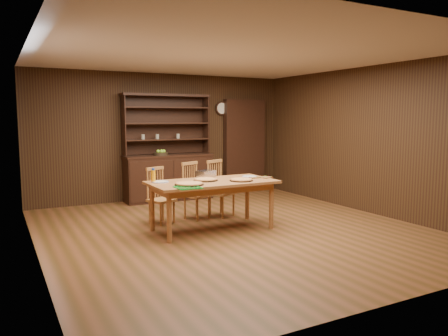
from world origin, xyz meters
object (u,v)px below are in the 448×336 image
china_hutch (168,171)px  dining_table (212,186)px  chair_left (159,194)px  chair_center (194,189)px  juice_bottle (153,176)px  chair_right (219,186)px

china_hutch → dining_table: (-0.27, -2.60, 0.07)m
chair_left → chair_center: size_ratio=0.95×
china_hutch → chair_center: (-0.21, -1.76, -0.09)m
chair_center → juice_bottle: juice_bottle is taller
chair_center → juice_bottle: size_ratio=4.53×
dining_table → chair_center: bearing=85.5°
china_hutch → chair_left: bearing=-115.1°
chair_right → juice_bottle: bearing=178.7°
chair_right → juice_bottle: 1.51m
chair_left → chair_center: chair_center is taller
chair_right → juice_bottle: size_ratio=4.60×
dining_table → juice_bottle: 0.89m
chair_left → juice_bottle: size_ratio=4.29×
china_hutch → juice_bottle: size_ratio=10.32×
chair_left → juice_bottle: juice_bottle is taller
chair_left → chair_right: chair_right is taller
chair_center → chair_right: (0.46, -0.02, 0.01)m
dining_table → chair_right: size_ratio=1.95×
juice_bottle → chair_right: bearing=22.0°
china_hutch → chair_right: 1.80m
china_hutch → dining_table: china_hutch is taller
dining_table → chair_left: 1.00m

